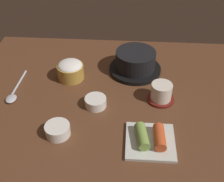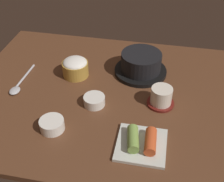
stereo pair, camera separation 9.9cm
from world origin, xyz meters
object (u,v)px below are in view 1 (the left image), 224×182
Objects in this scene: rice_bowl at (70,70)px; banchan_cup_center at (96,102)px; stone_pot at (135,62)px; spoon at (14,94)px; tea_cup_with_saucer at (161,93)px; kimchi_plate at (150,139)px; side_bowl_near at (58,130)px.

rice_bowl is 1.36× the size of banchan_cup_center.
stone_pot is 1.03× the size of spoon.
rice_bowl is 18.58cm from banchan_cup_center.
tea_cup_with_saucer is (8.77, -16.78, -0.83)cm from stone_pot.
stone_pot is 24.87cm from banchan_cup_center.
rice_bowl is (-23.66, -6.28, -0.32)cm from stone_pot.
side_bowl_near is (-27.22, 1.52, 0.36)cm from kimchi_plate.
rice_bowl reaches higher than banchan_cup_center.
banchan_cup_center is 29.21cm from spoon.
banchan_cup_center is 0.95× the size of side_bowl_near.
rice_bowl reaches higher than spoon.
tea_cup_with_saucer reaches higher than side_bowl_near.
banchan_cup_center is at bearing 54.12° from side_bowl_near.
side_bowl_near reaches higher than banchan_cup_center.
tea_cup_with_saucer is 1.27× the size of banchan_cup_center.
stone_pot is 18.95cm from tea_cup_with_saucer.
kimchi_plate is at bearing -21.77° from spoon.
spoon is at bearing -147.86° from rice_bowl.
kimchi_plate is 27.26cm from side_bowl_near.
side_bowl_near is (-9.74, -13.46, 0.14)cm from banchan_cup_center.
tea_cup_with_saucer is 0.64× the size of kimchi_plate.
rice_bowl is 1.29× the size of side_bowl_near.
side_bowl_near is (-22.52, -34.67, -2.13)cm from stone_pot.
side_bowl_near is at bearing 176.80° from kimchi_plate.
stone_pot is at bearing 97.39° from kimchi_plate.
stone_pot is 1.39× the size of kimchi_plate.
side_bowl_near is at bearing -41.53° from spoon.
stone_pot is 2.76× the size of banchan_cup_center.
stone_pot is 24.48cm from rice_bowl.
kimchi_plate reaches higher than spoon.
banchan_cup_center is 23.02cm from kimchi_plate.
kimchi_plate is at bearing -82.61° from stone_pot.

